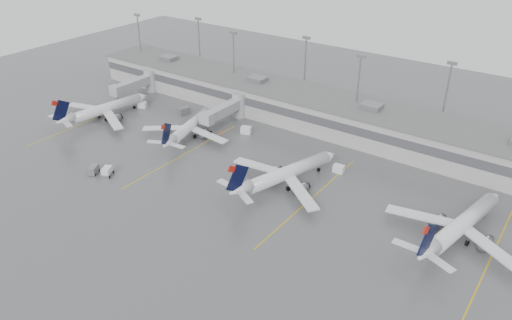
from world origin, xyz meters
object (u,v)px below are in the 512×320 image
Objects in this scene: jet_far_right at (460,225)px; jet_far_left at (103,109)px; jet_mid_left at (188,127)px; jet_mid_right at (284,174)px; baggage_tug at (107,172)px.

jet_far_left is at bearing -167.70° from jet_far_right.
jet_far_left is at bearing 176.09° from jet_mid_left.
jet_mid_left is 33.95m from jet_mid_right.
jet_mid_left is at bearing -173.57° from jet_mid_right.
jet_mid_left is (27.00, 5.31, -0.20)m from jet_far_left.
jet_far_left is at bearing 114.04° from baggage_tug.
baggage_tug is (-70.68, -21.85, -2.26)m from jet_far_right.
jet_mid_right is 36.14m from jet_far_right.
jet_mid_left is 69.48m from jet_far_right.
jet_mid_right reaches higher than jet_mid_left.
jet_mid_left is 25.75m from baggage_tug.
jet_far_right is at bearing 8.69° from jet_far_left.
jet_far_right is 74.01m from baggage_tug.
jet_far_right reaches higher than baggage_tug.
jet_far_left is 96.39m from jet_far_right.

